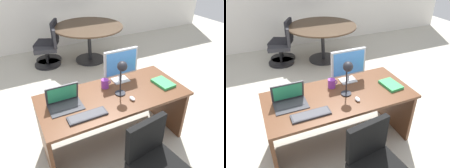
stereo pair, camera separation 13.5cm
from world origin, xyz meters
TOP-DOWN VIEW (x-y plane):
  - ground at (0.00, 1.50)m, footprint 12.00×12.00m
  - desk at (0.00, 0.05)m, footprint 1.69×0.78m
  - monitor at (0.22, 0.24)m, footprint 0.44×0.16m
  - laptop at (-0.55, 0.07)m, footprint 0.35×0.25m
  - keyboard at (-0.41, -0.22)m, footprint 0.40×0.13m
  - mouse at (0.14, -0.18)m, footprint 0.05×0.08m
  - desk_lamp at (0.07, -0.05)m, footprint 0.12×0.14m
  - book at (0.65, -0.08)m, footprint 0.20×0.28m
  - coffee_mug at (-0.02, 0.18)m, footprint 0.12×0.09m
  - meeting_table at (0.68, 2.46)m, footprint 1.47×1.47m
  - meeting_chair_near at (-0.12, 2.85)m, footprint 0.63×0.61m
  - meeting_chair_far at (-0.20, 2.64)m, footprint 0.57×0.56m

SIDE VIEW (x-z plane):
  - ground at x=0.00m, z-range 0.00..0.00m
  - meeting_chair_far at x=-0.20m, z-range -0.08..0.75m
  - meeting_chair_near at x=-0.12m, z-range -0.09..0.82m
  - desk at x=0.00m, z-range 0.15..0.90m
  - meeting_table at x=0.68m, z-range 0.21..1.01m
  - keyboard at x=-0.41m, z-range 0.75..0.77m
  - book at x=0.65m, z-range 0.75..0.78m
  - mouse at x=0.14m, z-range 0.75..0.79m
  - coffee_mug at x=-0.02m, z-range 0.75..0.86m
  - laptop at x=-0.55m, z-range 0.70..0.94m
  - monitor at x=0.22m, z-range 0.78..1.19m
  - desk_lamp at x=0.07m, z-range 0.85..1.27m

